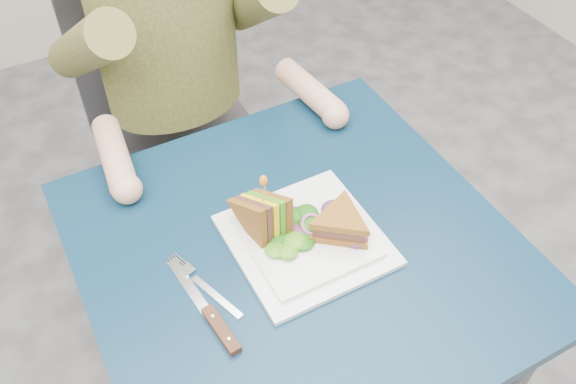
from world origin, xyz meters
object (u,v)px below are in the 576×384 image
table (298,272)px  knife (215,321)px  fork (206,287)px  sandwich_flat (341,224)px  plate (306,239)px  chair (168,102)px  sandwich_upright (265,217)px

table → knife: knife is taller
fork → knife: knife is taller
sandwich_flat → knife: 0.28m
sandwich_flat → plate: bearing=155.6°
chair → fork: (-0.18, -0.75, 0.19)m
chair → fork: bearing=-103.7°
chair → table: bearing=-90.0°
sandwich_flat → knife: size_ratio=0.77×
sandwich_flat → fork: sandwich_flat is taller
fork → sandwich_flat: bearing=-4.0°
fork → knife: bearing=-101.3°
sandwich_upright → chair: bearing=86.5°
sandwich_upright → knife: 0.20m
sandwich_upright → table: bearing=-47.5°
table → sandwich_upright: 0.15m
chair → plate: bearing=-88.7°
chair → plate: 0.77m
table → sandwich_upright: (-0.04, 0.05, 0.13)m
table → fork: fork is taller
fork → knife: size_ratio=0.79×
table → sandwich_upright: sandwich_upright is taller
table → knife: 0.23m
table → sandwich_flat: bearing=-18.3°
chair → plate: (0.02, -0.74, 0.20)m
plate → fork: bearing=-177.9°
plate → sandwich_flat: size_ratio=1.52×
chair → sandwich_upright: chair is taller
sandwich_flat → knife: sandwich_flat is taller
sandwich_flat → sandwich_upright: 0.13m
plate → sandwich_upright: 0.09m
knife → fork: bearing=78.7°
sandwich_flat → chair: bearing=95.3°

